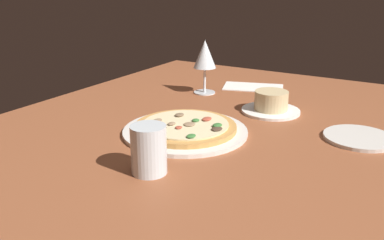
{
  "coord_description": "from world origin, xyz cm",
  "views": [
    {
      "loc": [
        86.96,
        49.54,
        41.5
      ],
      "look_at": [
        2.08,
        -0.75,
        7.0
      ],
      "focal_mm": 38.65,
      "sensor_mm": 36.0,
      "label": 1
    }
  ],
  "objects_px": {
    "side_plate": "(359,138)",
    "paper_menu": "(253,87)",
    "water_glass": "(149,153)",
    "pizza_main": "(185,129)",
    "wine_glass_far": "(205,56)",
    "ramekin_on_saucer": "(271,104)"
  },
  "relations": [
    {
      "from": "water_glass",
      "to": "paper_menu",
      "type": "distance_m",
      "value": 0.74
    },
    {
      "from": "ramekin_on_saucer",
      "to": "water_glass",
      "type": "bearing_deg",
      "value": -8.24
    },
    {
      "from": "wine_glass_far",
      "to": "side_plate",
      "type": "height_order",
      "value": "wine_glass_far"
    },
    {
      "from": "pizza_main",
      "to": "water_glass",
      "type": "xyz_separation_m",
      "value": [
        0.22,
        0.05,
        0.03
      ]
    },
    {
      "from": "paper_menu",
      "to": "water_glass",
      "type": "bearing_deg",
      "value": -11.95
    },
    {
      "from": "pizza_main",
      "to": "side_plate",
      "type": "xyz_separation_m",
      "value": [
        -0.18,
        0.38,
        -0.01
      ]
    },
    {
      "from": "pizza_main",
      "to": "paper_menu",
      "type": "bearing_deg",
      "value": -176.89
    },
    {
      "from": "wine_glass_far",
      "to": "paper_menu",
      "type": "bearing_deg",
      "value": 142.71
    },
    {
      "from": "side_plate",
      "to": "paper_menu",
      "type": "height_order",
      "value": "side_plate"
    },
    {
      "from": "ramekin_on_saucer",
      "to": "side_plate",
      "type": "height_order",
      "value": "ramekin_on_saucer"
    },
    {
      "from": "ramekin_on_saucer",
      "to": "wine_glass_far",
      "type": "distance_m",
      "value": 0.3
    },
    {
      "from": "pizza_main",
      "to": "ramekin_on_saucer",
      "type": "bearing_deg",
      "value": 155.32
    },
    {
      "from": "wine_glass_far",
      "to": "paper_menu",
      "type": "distance_m",
      "value": 0.23
    },
    {
      "from": "water_glass",
      "to": "pizza_main",
      "type": "bearing_deg",
      "value": -166.75
    },
    {
      "from": "water_glass",
      "to": "paper_menu",
      "type": "xyz_separation_m",
      "value": [
        -0.73,
        -0.08,
        -0.04
      ]
    },
    {
      "from": "pizza_main",
      "to": "side_plate",
      "type": "distance_m",
      "value": 0.42
    },
    {
      "from": "ramekin_on_saucer",
      "to": "side_plate",
      "type": "distance_m",
      "value": 0.28
    },
    {
      "from": "water_glass",
      "to": "ramekin_on_saucer",
      "type": "bearing_deg",
      "value": 171.76
    },
    {
      "from": "ramekin_on_saucer",
      "to": "paper_menu",
      "type": "xyz_separation_m",
      "value": [
        -0.23,
        -0.15,
        -0.02
      ]
    },
    {
      "from": "ramekin_on_saucer",
      "to": "water_glass",
      "type": "distance_m",
      "value": 0.5
    },
    {
      "from": "pizza_main",
      "to": "ramekin_on_saucer",
      "type": "height_order",
      "value": "ramekin_on_saucer"
    },
    {
      "from": "pizza_main",
      "to": "paper_menu",
      "type": "height_order",
      "value": "pizza_main"
    }
  ]
}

